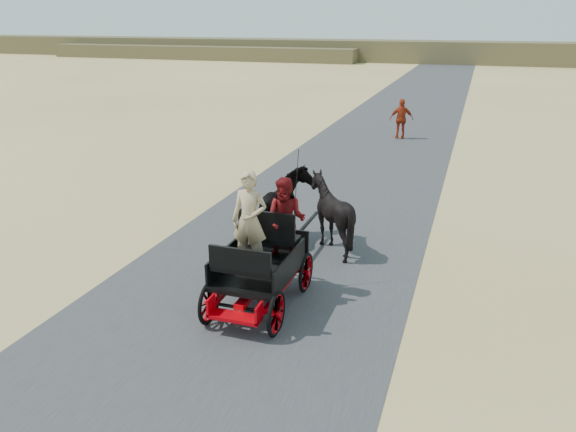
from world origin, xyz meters
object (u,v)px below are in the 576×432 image
(pedestrian, at_px, (401,119))
(horse_right, at_px, (331,214))
(horse_left, at_px, (285,209))
(carriage, at_px, (260,287))

(pedestrian, bearing_deg, horse_right, 76.92)
(horse_left, relative_size, horse_right, 1.18)
(horse_left, bearing_deg, pedestrian, -93.96)
(horse_right, bearing_deg, carriage, 79.61)
(carriage, relative_size, pedestrian, 1.39)
(horse_right, xyz_separation_m, pedestrian, (-0.20, 12.94, 0.01))
(pedestrian, bearing_deg, carriage, 74.77)
(carriage, height_order, pedestrian, pedestrian)
(horse_left, bearing_deg, horse_right, -180.00)
(carriage, bearing_deg, horse_right, 79.61)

